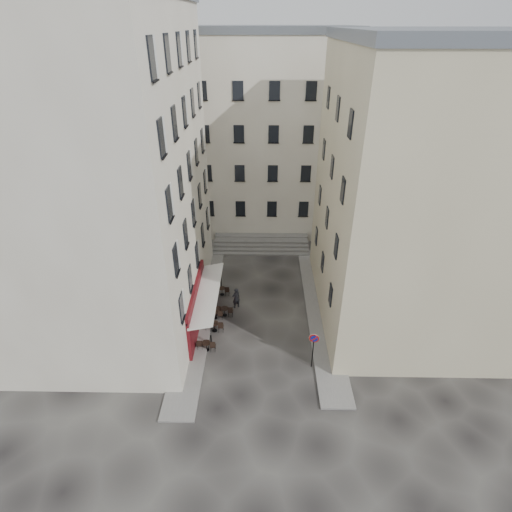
{
  "coord_description": "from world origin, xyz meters",
  "views": [
    {
      "loc": [
        0.12,
        -21.03,
        18.92
      ],
      "look_at": [
        -0.34,
        4.0,
        4.15
      ],
      "focal_mm": 28.0,
      "sensor_mm": 36.0,
      "label": 1
    }
  ],
  "objects_px": {
    "no_parking_sign": "(314,344)",
    "bistro_table_b": "(214,326)",
    "pedestrian": "(236,298)",
    "bistro_table_a": "(206,345)"
  },
  "relations": [
    {
      "from": "no_parking_sign",
      "to": "bistro_table_a",
      "type": "height_order",
      "value": "no_parking_sign"
    },
    {
      "from": "bistro_table_a",
      "to": "pedestrian",
      "type": "bearing_deg",
      "value": 70.06
    },
    {
      "from": "no_parking_sign",
      "to": "pedestrian",
      "type": "relative_size",
      "value": 1.54
    },
    {
      "from": "no_parking_sign",
      "to": "bistro_table_b",
      "type": "bearing_deg",
      "value": 163.48
    },
    {
      "from": "bistro_table_a",
      "to": "bistro_table_b",
      "type": "xyz_separation_m",
      "value": [
        0.33,
        1.92,
        0.02
      ]
    },
    {
      "from": "bistro_table_a",
      "to": "bistro_table_b",
      "type": "height_order",
      "value": "bistro_table_b"
    },
    {
      "from": "bistro_table_b",
      "to": "no_parking_sign",
      "type": "bearing_deg",
      "value": -26.84
    },
    {
      "from": "no_parking_sign",
      "to": "bistro_table_a",
      "type": "distance_m",
      "value": 7.11
    },
    {
      "from": "no_parking_sign",
      "to": "pedestrian",
      "type": "distance_m",
      "value": 7.98
    },
    {
      "from": "bistro_table_b",
      "to": "bistro_table_a",
      "type": "bearing_deg",
      "value": -99.67
    }
  ]
}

